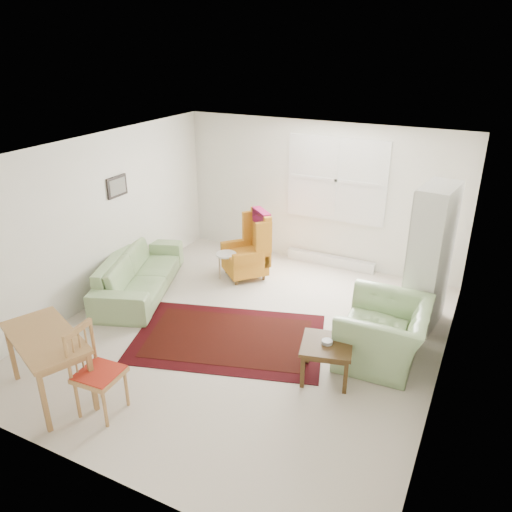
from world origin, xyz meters
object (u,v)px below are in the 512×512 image
at_px(desk_chair, 99,372).
at_px(stool, 226,266).
at_px(cabinet, 430,258).
at_px(armchair, 384,327).
at_px(coffee_table, 326,360).
at_px(sofa, 139,265).
at_px(wingback_chair, 245,245).
at_px(desk, 50,365).

bearing_deg(desk_chair, stool, 3.82).
xyz_separation_m(cabinet, desk_chair, (-2.77, -3.42, -0.50)).
bearing_deg(armchair, desk_chair, -49.03).
bearing_deg(coffee_table, desk_chair, -140.02).
distance_m(sofa, armchair, 3.90).
height_order(sofa, wingback_chair, wingback_chair).
distance_m(sofa, wingback_chair, 1.75).
distance_m(stool, desk_chair, 3.50).
relative_size(sofa, cabinet, 1.10).
xyz_separation_m(armchair, cabinet, (0.30, 1.11, 0.55)).
bearing_deg(wingback_chair, sofa, -94.34).
height_order(armchair, desk_chair, desk_chair).
bearing_deg(stool, cabinet, -0.72).
height_order(wingback_chair, coffee_table, wingback_chair).
bearing_deg(armchair, wingback_chair, -119.06).
relative_size(armchair, desk_chair, 1.16).
distance_m(sofa, stool, 1.45).
height_order(sofa, desk_chair, desk_chair).
bearing_deg(sofa, armchair, -112.49).
distance_m(wingback_chair, cabinet, 2.99).
xyz_separation_m(sofa, desk_chair, (1.43, -2.44, 0.06)).
xyz_separation_m(armchair, desk_chair, (-2.47, -2.32, 0.05)).
distance_m(wingback_chair, desk_chair, 3.66).
bearing_deg(desk_chair, sofa, 27.10).
distance_m(desk, desk_chair, 0.72).
distance_m(sofa, desk_chair, 2.83).
height_order(stool, desk, desk).
bearing_deg(stool, sofa, -134.38).
xyz_separation_m(wingback_chair, desk, (-0.53, -3.68, -0.19)).
height_order(sofa, desk, sofa).
relative_size(armchair, wingback_chair, 1.03).
distance_m(wingback_chair, desk, 3.73).
bearing_deg(armchair, cabinet, 162.49).
bearing_deg(coffee_table, cabinet, 65.48).
bearing_deg(armchair, sofa, -94.06).
xyz_separation_m(coffee_table, cabinet, (0.81, 1.78, 0.77)).
bearing_deg(armchair, desk, -55.83).
height_order(armchair, coffee_table, armchair).
xyz_separation_m(sofa, coffee_table, (3.39, -0.80, -0.21)).
xyz_separation_m(desk, desk_chair, (0.71, 0.03, 0.12)).
bearing_deg(coffee_table, stool, 142.65).
bearing_deg(sofa, cabinet, -97.51).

